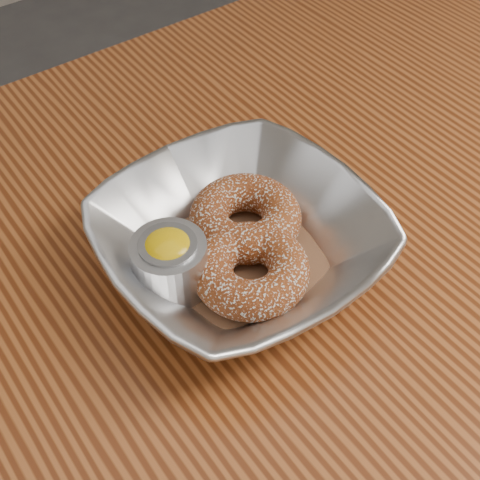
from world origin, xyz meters
TOP-DOWN VIEW (x-y plane):
  - table at (0.00, 0.00)m, footprint 1.20×0.80m
  - serving_bowl at (0.02, 0.03)m, footprint 0.23×0.23m
  - parchment at (0.02, 0.03)m, footprint 0.19×0.19m
  - donut_back at (0.04, 0.05)m, footprint 0.11×0.11m
  - donut_front at (0.01, 0.00)m, footprint 0.12×0.12m
  - ramekin at (-0.04, 0.04)m, footprint 0.06×0.06m

SIDE VIEW (x-z plane):
  - table at x=0.00m, z-range 0.28..1.03m
  - parchment at x=0.02m, z-range 0.76..0.76m
  - donut_front at x=0.01m, z-range 0.76..0.79m
  - donut_back at x=0.04m, z-range 0.76..0.79m
  - serving_bowl at x=0.02m, z-range 0.75..0.81m
  - ramekin at x=-0.04m, z-range 0.76..0.81m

